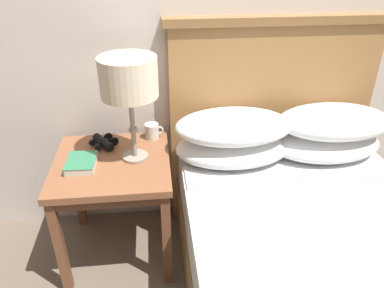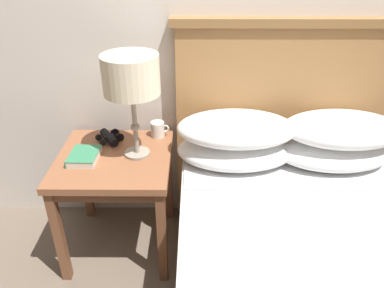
{
  "view_description": "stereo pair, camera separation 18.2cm",
  "coord_description": "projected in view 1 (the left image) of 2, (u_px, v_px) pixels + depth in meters",
  "views": [
    {
      "loc": [
        -0.3,
        -0.93,
        1.59
      ],
      "look_at": [
        -0.13,
        0.65,
        0.7
      ],
      "focal_mm": 35.0,
      "sensor_mm": 36.0,
      "label": 1
    },
    {
      "loc": [
        -0.12,
        -0.94,
        1.59
      ],
      "look_at": [
        -0.13,
        0.65,
        0.7
      ],
      "focal_mm": 35.0,
      "sensor_mm": 36.0,
      "label": 2
    }
  ],
  "objects": [
    {
      "name": "book_on_nightstand",
      "position": [
        81.0,
        163.0,
        1.82
      ],
      "size": [
        0.15,
        0.18,
        0.04
      ],
      "color": "silver",
      "rests_on": "nightstand"
    },
    {
      "name": "binoculars_pair",
      "position": [
        103.0,
        142.0,
        2.0
      ],
      "size": [
        0.16,
        0.16,
        0.05
      ],
      "color": "black",
      "rests_on": "nightstand"
    },
    {
      "name": "coffee_mug",
      "position": [
        152.0,
        131.0,
        2.06
      ],
      "size": [
        0.1,
        0.08,
        0.08
      ],
      "color": "silver",
      "rests_on": "nightstand"
    },
    {
      "name": "bed",
      "position": [
        311.0,
        257.0,
        1.67
      ],
      "size": [
        1.21,
        1.82,
        1.23
      ],
      "color": "brown",
      "rests_on": "ground_plane"
    },
    {
      "name": "table_lamp",
      "position": [
        129.0,
        80.0,
        1.7
      ],
      "size": [
        0.27,
        0.27,
        0.52
      ],
      "color": "gray",
      "rests_on": "nightstand"
    },
    {
      "name": "nightstand",
      "position": [
        113.0,
        174.0,
        1.91
      ],
      "size": [
        0.58,
        0.58,
        0.6
      ],
      "color": "brown",
      "rests_on": "ground_plane"
    },
    {
      "name": "wall_back",
      "position": [
        209.0,
        0.0,
        1.88
      ],
      "size": [
        8.0,
        0.06,
        2.6
      ],
      "color": "silver",
      "rests_on": "ground_plane"
    }
  ]
}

